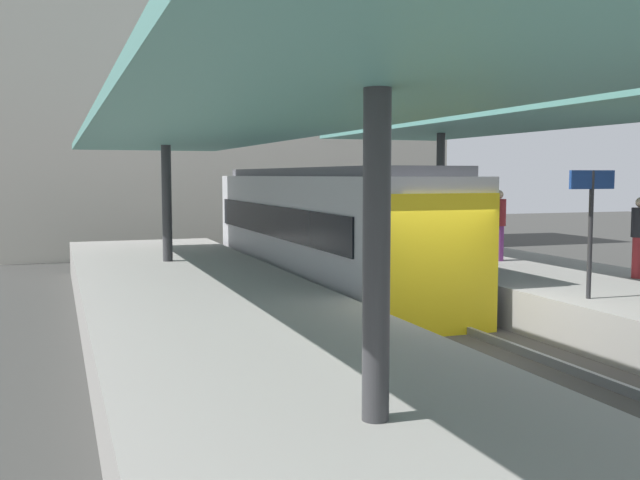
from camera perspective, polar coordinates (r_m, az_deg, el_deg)
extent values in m
plane|color=#383835|center=(12.78, 10.99, -9.21)|extent=(80.00, 80.00, 0.00)
cube|color=gray|center=(11.24, -6.05, -8.50)|extent=(4.40, 28.00, 1.00)
cube|color=#423F3D|center=(12.75, 11.00, -8.78)|extent=(3.20, 28.00, 0.20)
cube|color=slate|center=(12.37, 8.11, -8.36)|extent=(0.08, 28.00, 0.14)
cube|color=slate|center=(13.09, 13.74, -7.71)|extent=(0.08, 28.00, 0.14)
cube|color=#ADADB2|center=(18.64, 0.29, 0.51)|extent=(2.70, 11.51, 2.90)
cube|color=yellow|center=(13.39, 8.81, -1.99)|extent=(2.65, 0.08, 2.60)
cube|color=black|center=(18.19, -3.76, 1.49)|extent=(0.04, 10.59, 0.76)
cube|color=black|center=(19.13, 4.15, 1.66)|extent=(0.04, 10.59, 0.76)
cube|color=#515156|center=(18.58, 0.30, 5.28)|extent=(2.16, 10.94, 0.20)
cylinder|color=#333335|center=(6.31, 4.39, -1.32)|extent=(0.24, 0.24, 2.86)
cylinder|color=#333335|center=(18.52, -11.78, 2.79)|extent=(0.24, 0.24, 2.86)
cube|color=slate|center=(12.32, -7.77, 8.78)|extent=(4.18, 21.00, 0.16)
cylinder|color=#333335|center=(20.96, 9.29, 3.68)|extent=(0.24, 0.24, 3.29)
cube|color=slate|center=(15.80, 20.68, 9.26)|extent=(4.18, 21.00, 0.16)
cylinder|color=#262628|center=(13.44, 20.20, 0.35)|extent=(0.08, 0.08, 2.20)
cube|color=navy|center=(13.40, 20.32, 4.41)|extent=(0.90, 0.06, 0.32)
cylinder|color=#7A337A|center=(18.80, 13.61, -0.25)|extent=(0.28, 0.28, 0.87)
cylinder|color=maroon|center=(18.75, 13.66, 2.09)|extent=(0.36, 0.36, 0.66)
sphere|color=beige|center=(18.73, 13.69, 3.44)|extent=(0.22, 0.22, 0.22)
cylinder|color=maroon|center=(16.57, 23.47, -1.26)|extent=(0.28, 0.28, 0.85)
cylinder|color=#232328|center=(16.51, 23.56, 1.25)|extent=(0.36, 0.36, 0.61)
cube|color=beige|center=(31.42, -7.63, 9.34)|extent=(18.00, 6.00, 11.00)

